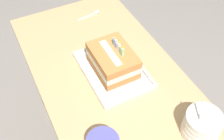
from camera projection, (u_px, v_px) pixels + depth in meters
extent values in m
cube|color=tan|center=(111.00, 80.00, 1.23)|extent=(1.20, 0.61, 0.04)
cube|color=tan|center=(38.00, 73.00, 1.75)|extent=(0.06, 0.06, 0.70)
cube|color=tan|center=(108.00, 49.00, 1.90)|extent=(0.06, 0.06, 0.70)
cube|color=silver|center=(113.00, 71.00, 1.23)|extent=(0.34, 0.25, 0.01)
cube|color=silver|center=(88.00, 78.00, 1.19)|extent=(0.34, 0.01, 0.02)
cube|color=silver|center=(136.00, 60.00, 1.26)|extent=(0.34, 0.01, 0.02)
cube|color=silver|center=(97.00, 46.00, 1.32)|extent=(0.01, 0.22, 0.02)
cube|color=silver|center=(131.00, 96.00, 1.13)|extent=(0.01, 0.22, 0.02)
cube|color=#C67D42|center=(113.00, 65.00, 1.21)|extent=(0.21, 0.16, 0.03)
cube|color=silver|center=(113.00, 60.00, 1.18)|extent=(0.21, 0.16, 0.03)
cube|color=#C67D42|center=(113.00, 55.00, 1.16)|extent=(0.21, 0.16, 0.03)
cube|color=beige|center=(110.00, 53.00, 1.14)|extent=(0.16, 0.03, 0.00)
cube|color=#8CB7EA|center=(115.00, 42.00, 1.16)|extent=(0.02, 0.01, 0.04)
ellipsoid|color=yellow|center=(115.00, 38.00, 1.14)|extent=(0.01, 0.01, 0.01)
cube|color=white|center=(118.00, 47.00, 1.14)|extent=(0.02, 0.01, 0.04)
ellipsoid|color=yellow|center=(118.00, 42.00, 1.12)|extent=(0.01, 0.01, 0.01)
cube|color=#99DB9E|center=(122.00, 51.00, 1.12)|extent=(0.02, 0.01, 0.04)
ellipsoid|color=yellow|center=(122.00, 47.00, 1.10)|extent=(0.01, 0.01, 0.01)
cylinder|color=white|center=(200.00, 129.00, 1.03)|extent=(0.14, 0.14, 0.03)
cylinder|color=white|center=(201.00, 126.00, 1.01)|extent=(0.14, 0.14, 0.03)
cylinder|color=white|center=(203.00, 123.00, 0.99)|extent=(0.13, 0.13, 0.03)
cylinder|color=white|center=(204.00, 120.00, 0.97)|extent=(0.13, 0.13, 0.03)
cylinder|color=silver|center=(201.00, 113.00, 0.95)|extent=(0.05, 0.04, 0.07)
ellipsoid|color=silver|center=(97.00, 12.00, 1.52)|extent=(0.03, 0.04, 0.01)
cube|color=silver|center=(86.00, 17.00, 1.50)|extent=(0.02, 0.10, 0.00)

